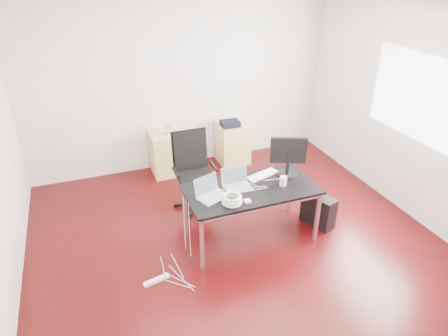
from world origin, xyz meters
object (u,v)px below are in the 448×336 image
object	(u,v)px
desk	(251,192)
filing_cabinet_right	(233,143)
office_chair	(193,167)
filing_cabinet_left	(167,153)
pc_tower	(318,210)

from	to	relation	value
desk	filing_cabinet_right	distance (m)	2.17
office_chair	filing_cabinet_right	xyz separation A→B (m)	(1.02, 1.08, -0.26)
office_chair	filing_cabinet_left	world-z (taller)	office_chair
desk	filing_cabinet_right	size ratio (longest dim) A/B	2.29
filing_cabinet_left	filing_cabinet_right	bearing A→B (deg)	0.00
desk	pc_tower	bearing A→B (deg)	-3.55
filing_cabinet_left	filing_cabinet_right	xyz separation A→B (m)	(1.16, 0.00, 0.00)
office_chair	pc_tower	size ratio (longest dim) A/B	2.40
office_chair	pc_tower	bearing A→B (deg)	-36.25
desk	filing_cabinet_right	bearing A→B (deg)	74.29
desk	office_chair	xyz separation A→B (m)	(-0.44, 0.99, -0.07)
office_chair	pc_tower	world-z (taller)	office_chair
filing_cabinet_right	pc_tower	size ratio (longest dim) A/B	1.56
office_chair	filing_cabinet_left	bearing A→B (deg)	97.52
desk	filing_cabinet_right	world-z (taller)	desk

